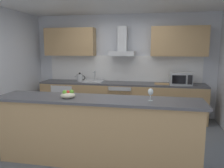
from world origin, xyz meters
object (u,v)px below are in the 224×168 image
kettle (80,78)px  chopping_board (162,84)px  sink (94,81)px  range_hood (122,47)px  fruit_bowl (68,95)px  microwave (181,78)px  oven (121,100)px  refrigerator (66,99)px  wine_glass (151,92)px

kettle → chopping_board: kettle is taller
sink → range_hood: range_hood is taller
sink → fruit_bowl: 2.36m
microwave → fruit_bowl: microwave is taller
oven → sink: (-0.72, 0.01, 0.47)m
oven → refrigerator: oven is taller
kettle → range_hood: range_hood is taller
wine_glass → fruit_bowl: (-1.22, -0.04, -0.08)m
sink → chopping_board: bearing=-1.2°
refrigerator → kettle: size_ratio=2.94×
wine_glass → fruit_bowl: 1.22m
sink → fruit_bowl: size_ratio=2.27×
range_hood → fruit_bowl: range_hood is taller
refrigerator → microwave: (2.88, -0.03, 0.62)m
range_hood → fruit_bowl: (-0.46, -2.46, -0.73)m
refrigerator → kettle: bearing=-4.3°
microwave → chopping_board: 0.45m
kettle → fruit_bowl: size_ratio=1.31×
fruit_bowl → oven: bearing=78.8°
refrigerator → wine_glass: size_ratio=4.78×
kettle → fruit_bowl: 2.38m
oven → fruit_bowl: 2.45m
refrigerator → microwave: bearing=-0.5°
microwave → kettle: (-2.47, -0.01, -0.04)m
kettle → fruit_bowl: (0.60, -2.30, 0.06)m
refrigerator → range_hood: size_ratio=1.18×
range_hood → fruit_bowl: 2.61m
oven → kettle: bearing=-178.2°
refrigerator → sink: (0.76, 0.01, 0.50)m
oven → refrigerator: 1.47m
refrigerator → microwave: size_ratio=1.70×
refrigerator → kettle: (0.41, -0.03, 0.58)m
kettle → microwave: bearing=0.1°
kettle → chopping_board: size_ratio=0.85×
refrigerator → kettle: kettle is taller
microwave → fruit_bowl: 2.97m
chopping_board → microwave: bearing=-0.6°
oven → range_hood: (-0.00, 0.13, 1.33)m
refrigerator → chopping_board: (2.45, -0.02, 0.49)m
sink → wine_glass: bearing=-57.4°
microwave → chopping_board: (-0.43, 0.00, -0.14)m
range_hood → chopping_board: size_ratio=2.12×
range_hood → wine_glass: (0.76, -2.43, -0.65)m
microwave → kettle: bearing=-179.9°
kettle → range_hood: bearing=8.7°
oven → refrigerator: bearing=-179.9°
microwave → range_hood: size_ratio=0.69×
oven → kettle: size_ratio=2.77×
oven → refrigerator: (-1.47, -0.00, -0.03)m
range_hood → fruit_bowl: bearing=-100.6°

